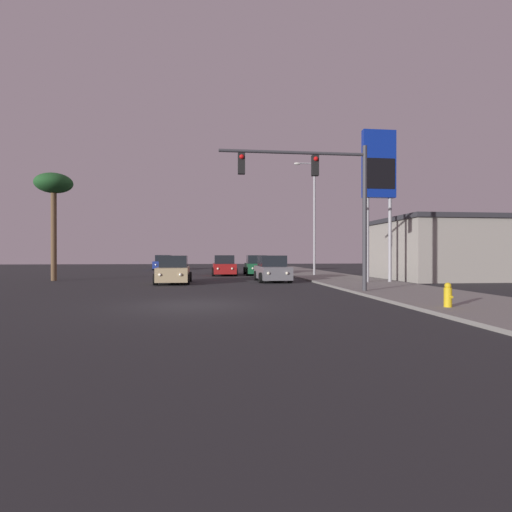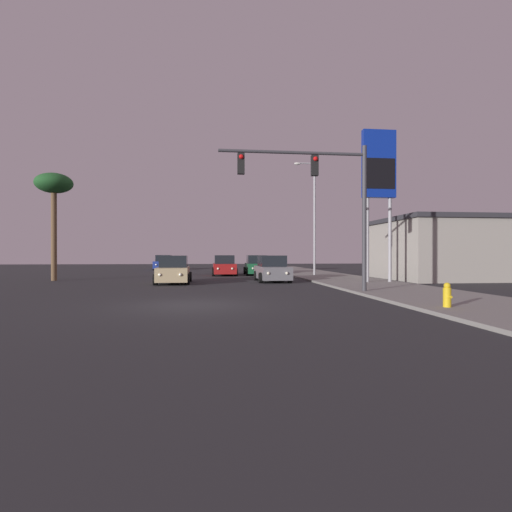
{
  "view_description": "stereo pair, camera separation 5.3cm",
  "coord_description": "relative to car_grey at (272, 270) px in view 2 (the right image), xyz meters",
  "views": [
    {
      "loc": [
        0.59,
        -13.88,
        1.75
      ],
      "look_at": [
        3.77,
        13.39,
        1.64
      ],
      "focal_mm": 28.0,
      "sensor_mm": 36.0,
      "label": 1
    },
    {
      "loc": [
        0.65,
        -13.89,
        1.75
      ],
      "look_at": [
        3.77,
        13.39,
        1.64
      ],
      "focal_mm": 28.0,
      "sensor_mm": 36.0,
      "label": 2
    }
  ],
  "objects": [
    {
      "name": "street_lamp",
      "position": [
        4.12,
        5.39,
        4.36
      ],
      "size": [
        1.74,
        0.24,
        9.0
      ],
      "color": "#99999E",
      "rests_on": "sidewalk_right"
    },
    {
      "name": "car_green",
      "position": [
        -0.01,
        8.47,
        0.0
      ],
      "size": [
        2.04,
        4.33,
        1.68
      ],
      "rotation": [
        0.0,
        0.0,
        3.12
      ],
      "color": "#195933",
      "rests_on": "ground"
    },
    {
      "name": "building_gas_station",
      "position": [
        13.38,
        1.03,
        1.4
      ],
      "size": [
        10.3,
        8.3,
        4.3
      ],
      "color": "gray",
      "rests_on": "ground"
    },
    {
      "name": "traffic_light_mast",
      "position": [
        1.04,
        -8.34,
        3.93
      ],
      "size": [
        6.62,
        0.36,
        6.5
      ],
      "color": "#38383D",
      "rests_on": "sidewalk_right"
    },
    {
      "name": "ground_plane",
      "position": [
        -4.62,
        -11.63,
        -0.76
      ],
      "size": [
        120.0,
        120.0,
        0.0
      ],
      "primitive_type": "plane",
      "color": "#28282B"
    },
    {
      "name": "palm_tree_near",
      "position": [
        -14.32,
        2.37,
        5.41
      ],
      "size": [
        2.4,
        2.4,
        7.16
      ],
      "color": "brown",
      "rests_on": "ground"
    },
    {
      "name": "gas_station_sign",
      "position": [
        5.96,
        -2.84,
        5.86
      ],
      "size": [
        2.0,
        0.42,
        9.0
      ],
      "color": "#99999E",
      "rests_on": "sidewalk_right"
    },
    {
      "name": "car_blue",
      "position": [
        -9.27,
        20.92,
        0.0
      ],
      "size": [
        2.04,
        4.33,
        1.68
      ],
      "rotation": [
        0.0,
        0.0,
        3.12
      ],
      "color": "navy",
      "rests_on": "ground"
    },
    {
      "name": "fire_hydrant",
      "position": [
        3.31,
        -13.95,
        -0.27
      ],
      "size": [
        0.24,
        0.34,
        0.76
      ],
      "color": "gold",
      "rests_on": "sidewalk_right"
    },
    {
      "name": "car_tan",
      "position": [
        -6.19,
        -0.97,
        0.0
      ],
      "size": [
        2.04,
        4.33,
        1.68
      ],
      "rotation": [
        0.0,
        0.0,
        3.16
      ],
      "color": "tan",
      "rests_on": "ground"
    },
    {
      "name": "car_red",
      "position": [
        -2.81,
        8.01,
        0.0
      ],
      "size": [
        2.04,
        4.32,
        1.68
      ],
      "rotation": [
        0.0,
        0.0,
        3.15
      ],
      "color": "maroon",
      "rests_on": "ground"
    },
    {
      "name": "car_grey",
      "position": [
        0.0,
        0.0,
        0.0
      ],
      "size": [
        2.04,
        4.33,
        1.68
      ],
      "rotation": [
        0.0,
        0.0,
        3.17
      ],
      "color": "slate",
      "rests_on": "ground"
    },
    {
      "name": "sidewalk_right",
      "position": [
        4.88,
        -1.63,
        -0.7
      ],
      "size": [
        5.0,
        60.0,
        0.12
      ],
      "color": "gray",
      "rests_on": "ground"
    }
  ]
}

